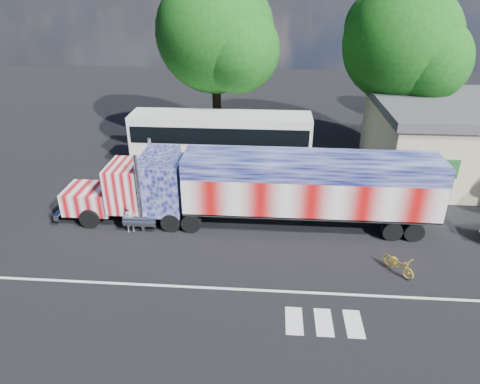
# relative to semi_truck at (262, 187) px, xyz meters

# --- Properties ---
(ground) EXTENTS (100.00, 100.00, 0.00)m
(ground) POSITION_rel_semi_truck_xyz_m (-1.22, -2.89, -2.31)
(ground) COLOR black
(lane_markings) EXTENTS (30.00, 2.67, 0.01)m
(lane_markings) POSITION_rel_semi_truck_xyz_m (0.49, -6.66, -2.30)
(lane_markings) COLOR silver
(lane_markings) RESTS_ON ground
(semi_truck) EXTENTS (21.03, 3.32, 4.48)m
(semi_truck) POSITION_rel_semi_truck_xyz_m (0.00, 0.00, 0.00)
(semi_truck) COLOR black
(semi_truck) RESTS_ON ground
(coach_bus) EXTENTS (13.12, 3.05, 3.82)m
(coach_bus) POSITION_rel_semi_truck_xyz_m (-3.26, 8.67, -0.33)
(coach_bus) COLOR silver
(coach_bus) RESTS_ON ground
(woman) EXTENTS (0.67, 0.55, 1.58)m
(woman) POSITION_rel_semi_truck_xyz_m (-7.14, -1.39, -1.52)
(woman) COLOR slate
(woman) RESTS_ON ground
(bicycle) EXTENTS (1.52, 1.83, 0.94)m
(bicycle) POSITION_rel_semi_truck_xyz_m (6.60, -4.07, -1.84)
(bicycle) COLOR gold
(bicycle) RESTS_ON ground
(tree_ne_a) EXTENTS (8.94, 8.51, 12.58)m
(tree_ne_a) POSITION_rel_semi_truck_xyz_m (9.80, 12.32, 5.96)
(tree_ne_a) COLOR black
(tree_ne_a) RESTS_ON ground
(tree_n_mid) EXTENTS (9.24, 8.80, 13.32)m
(tree_n_mid) POSITION_rel_semi_truck_xyz_m (-3.84, 12.29, 6.56)
(tree_n_mid) COLOR black
(tree_n_mid) RESTS_ON ground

